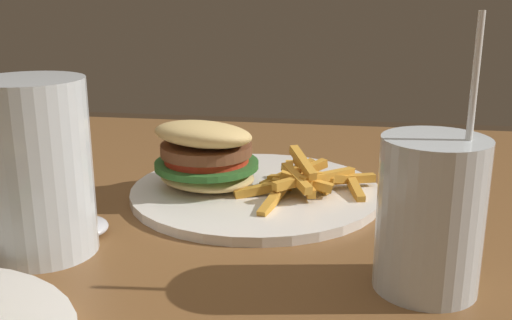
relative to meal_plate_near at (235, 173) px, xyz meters
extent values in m
cube|color=brown|center=(0.03, 0.22, -0.04)|extent=(1.52, 1.18, 0.03)
cylinder|color=white|center=(-0.02, 0.00, -0.02)|extent=(0.28, 0.28, 0.01)
ellipsoid|color=#DBB770|center=(0.03, 0.00, -0.01)|extent=(0.13, 0.12, 0.02)
cylinder|color=#2D6628|center=(0.03, 0.00, 0.01)|extent=(0.15, 0.15, 0.01)
cylinder|color=red|center=(0.03, 0.00, 0.02)|extent=(0.12, 0.12, 0.01)
cylinder|color=brown|center=(0.03, 0.00, 0.03)|extent=(0.13, 0.13, 0.01)
ellipsoid|color=#DBB770|center=(0.03, 0.01, 0.05)|extent=(0.13, 0.12, 0.04)
cube|color=gold|center=(-0.12, -0.02, -0.01)|extent=(0.06, 0.03, 0.01)
cube|color=gold|center=(-0.04, 0.02, -0.01)|extent=(0.07, 0.04, 0.02)
cube|color=gold|center=(-0.08, 0.00, -0.01)|extent=(0.03, 0.08, 0.01)
cube|color=gold|center=(-0.07, 0.00, -0.01)|extent=(0.07, 0.01, 0.01)
cube|color=gold|center=(-0.07, 0.02, 0.00)|extent=(0.05, 0.04, 0.01)
cube|color=gold|center=(-0.06, -0.01, 0.00)|extent=(0.06, 0.03, 0.02)
cube|color=gold|center=(-0.13, 0.00, -0.01)|extent=(0.02, 0.06, 0.02)
cube|color=gold|center=(-0.08, -0.02, 0.00)|extent=(0.03, 0.06, 0.02)
cube|color=gold|center=(-0.08, 0.00, 0.01)|extent=(0.05, 0.05, 0.02)
cube|color=gold|center=(-0.06, -0.03, -0.01)|extent=(0.06, 0.05, 0.03)
cube|color=gold|center=(-0.06, -0.02, -0.01)|extent=(0.01, 0.06, 0.02)
cube|color=gold|center=(-0.07, 0.02, 0.00)|extent=(0.04, 0.05, 0.02)
cube|color=gold|center=(-0.07, 0.00, 0.02)|extent=(0.03, 0.06, 0.02)
cube|color=gold|center=(-0.08, 0.02, 0.00)|extent=(0.06, 0.01, 0.02)
cube|color=gold|center=(-0.08, 0.00, -0.01)|extent=(0.06, 0.04, 0.02)
cube|color=gold|center=(-0.10, 0.00, 0.00)|extent=(0.05, 0.04, 0.02)
cube|color=gold|center=(-0.07, -0.03, 0.00)|extent=(0.02, 0.07, 0.02)
cube|color=gold|center=(-0.10, 0.00, 0.00)|extent=(0.06, 0.07, 0.01)
cube|color=gold|center=(-0.05, 0.04, -0.01)|extent=(0.03, 0.08, 0.02)
cylinder|color=silver|center=(0.14, 0.17, 0.05)|extent=(0.09, 0.09, 0.15)
cylinder|color=gold|center=(0.14, 0.17, 0.04)|extent=(0.08, 0.08, 0.14)
cylinder|color=silver|center=(-0.18, 0.18, 0.03)|extent=(0.08, 0.08, 0.12)
cylinder|color=#EFA819|center=(-0.18, 0.18, 0.02)|extent=(0.07, 0.07, 0.09)
cylinder|color=white|center=(-0.21, 0.19, 0.08)|extent=(0.01, 0.03, 0.21)
ellipsoid|color=silver|center=(0.12, 0.12, -0.02)|extent=(0.06, 0.06, 0.01)
cube|color=silver|center=(0.16, 0.06, -0.03)|extent=(0.06, 0.10, 0.00)
camera|label=1|loc=(-0.12, 0.62, 0.20)|focal=42.00mm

